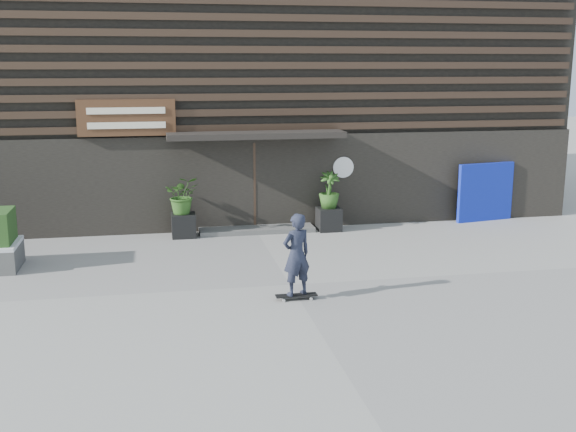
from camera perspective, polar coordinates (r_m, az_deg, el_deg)
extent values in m
plane|color=gray|center=(14.01, 0.17, -5.62)|extent=(80.00, 80.00, 0.00)
cube|color=#4C4C49|center=(18.36, -2.58, -1.09)|extent=(3.00, 0.80, 0.12)
cube|color=black|center=(17.95, -8.50, -0.75)|extent=(0.60, 0.60, 0.60)
imported|color=#2D591E|center=(17.79, -8.58, 1.70)|extent=(0.86, 0.75, 0.96)
cube|color=black|center=(18.48, 3.35, -0.25)|extent=(0.60, 0.60, 0.60)
imported|color=#2D591E|center=(18.32, 3.38, 2.13)|extent=(0.54, 0.54, 0.96)
cube|color=#0D1EB2|center=(20.24, 15.79, 1.88)|extent=(1.73, 0.42, 1.63)
cube|color=black|center=(23.22, -4.64, 11.50)|extent=(18.00, 10.00, 8.00)
cube|color=black|center=(18.45, -2.76, 2.74)|extent=(18.00, 0.12, 2.50)
cube|color=#38281E|center=(18.21, -2.78, 7.21)|extent=(17.60, 0.08, 0.18)
cube|color=#38281E|center=(18.18, -2.80, 8.45)|extent=(17.60, 0.08, 0.18)
cube|color=#38281E|center=(18.16, -2.81, 9.68)|extent=(17.60, 0.08, 0.18)
cube|color=#38281E|center=(18.14, -2.82, 10.92)|extent=(17.60, 0.08, 0.18)
cube|color=#38281E|center=(18.14, -2.84, 12.16)|extent=(17.60, 0.08, 0.18)
cube|color=#38281E|center=(18.14, -2.85, 13.40)|extent=(17.60, 0.08, 0.18)
cube|color=#38281E|center=(18.15, -2.86, 14.63)|extent=(17.60, 0.08, 0.18)
cube|color=#38281E|center=(18.17, -2.88, 15.87)|extent=(17.60, 0.08, 0.18)
cube|color=#38281E|center=(18.20, -2.89, 17.10)|extent=(17.60, 0.08, 0.18)
cube|color=black|center=(17.85, -2.61, 6.63)|extent=(4.50, 1.00, 0.15)
cube|color=black|center=(18.63, -2.83, 2.52)|extent=(2.40, 0.30, 2.30)
cube|color=#38281E|center=(18.45, -2.75, 2.43)|extent=(0.06, 0.10, 2.30)
cube|color=#472B19|center=(17.94, -13.02, 7.80)|extent=(2.40, 0.10, 0.90)
cube|color=beige|center=(17.86, -13.06, 8.36)|extent=(1.90, 0.02, 0.16)
cube|color=beige|center=(17.88, -13.00, 7.21)|extent=(1.90, 0.02, 0.16)
cylinder|color=white|center=(18.81, 4.54, 3.98)|extent=(0.56, 0.03, 0.56)
cube|color=black|center=(13.13, 0.69, -6.47)|extent=(0.78, 0.20, 0.02)
cylinder|color=#ADACA8|center=(13.01, -0.35, -6.92)|extent=(0.06, 0.03, 0.06)
cylinder|color=#BABAB5|center=(13.20, -0.51, -6.64)|extent=(0.06, 0.03, 0.06)
cylinder|color=#AAABA6|center=(13.11, 1.90, -6.78)|extent=(0.06, 0.03, 0.06)
cylinder|color=#A1A19C|center=(13.29, 1.71, -6.50)|extent=(0.06, 0.03, 0.06)
imported|color=#191D2E|center=(12.90, 0.70, -3.16)|extent=(0.66, 0.54, 1.55)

